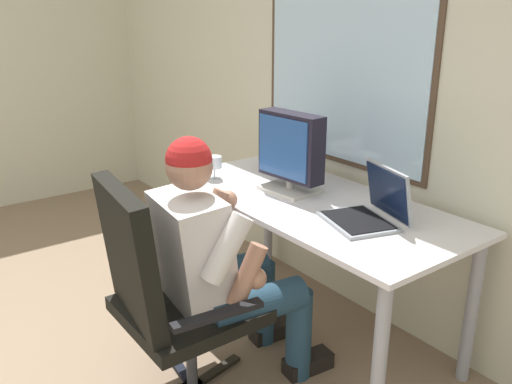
{
  "coord_description": "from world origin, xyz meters",
  "views": [
    {
      "loc": [
        2.0,
        0.5,
        1.64
      ],
      "look_at": [
        0.2,
        1.85,
        0.87
      ],
      "focal_mm": 37.39,
      "sensor_mm": 36.0,
      "label": 1
    }
  ],
  "objects_px": {
    "laptop": "(371,208)",
    "wine_glass": "(214,164)",
    "office_chair": "(161,288)",
    "crt_monitor": "(290,149)",
    "desk": "(311,218)",
    "person_seated": "(221,260)",
    "desk_speaker": "(268,155)"
  },
  "relations": [
    {
      "from": "desk",
      "to": "laptop",
      "type": "height_order",
      "value": "laptop"
    },
    {
      "from": "person_seated",
      "to": "desk",
      "type": "bearing_deg",
      "value": 96.39
    },
    {
      "from": "office_chair",
      "to": "person_seated",
      "type": "bearing_deg",
      "value": 84.07
    },
    {
      "from": "office_chair",
      "to": "desk_speaker",
      "type": "bearing_deg",
      "value": 120.4
    },
    {
      "from": "office_chair",
      "to": "crt_monitor",
      "type": "height_order",
      "value": "crt_monitor"
    },
    {
      "from": "person_seated",
      "to": "wine_glass",
      "type": "bearing_deg",
      "value": 149.48
    },
    {
      "from": "desk",
      "to": "desk_speaker",
      "type": "xyz_separation_m",
      "value": [
        -0.57,
        0.17,
        0.18
      ]
    },
    {
      "from": "person_seated",
      "to": "desk_speaker",
      "type": "height_order",
      "value": "person_seated"
    },
    {
      "from": "wine_glass",
      "to": "office_chair",
      "type": "bearing_deg",
      "value": -47.04
    },
    {
      "from": "crt_monitor",
      "to": "laptop",
      "type": "distance_m",
      "value": 0.56
    },
    {
      "from": "office_chair",
      "to": "laptop",
      "type": "height_order",
      "value": "office_chair"
    },
    {
      "from": "office_chair",
      "to": "laptop",
      "type": "bearing_deg",
      "value": 68.61
    },
    {
      "from": "office_chair",
      "to": "person_seated",
      "type": "height_order",
      "value": "person_seated"
    },
    {
      "from": "desk",
      "to": "laptop",
      "type": "relative_size",
      "value": 4.12
    },
    {
      "from": "desk",
      "to": "office_chair",
      "type": "height_order",
      "value": "office_chair"
    },
    {
      "from": "office_chair",
      "to": "wine_glass",
      "type": "xyz_separation_m",
      "value": [
        -0.61,
        0.65,
        0.28
      ]
    },
    {
      "from": "laptop",
      "to": "wine_glass",
      "type": "bearing_deg",
      "value": -167.2
    },
    {
      "from": "desk",
      "to": "person_seated",
      "type": "relative_size",
      "value": 1.38
    },
    {
      "from": "person_seated",
      "to": "desk_speaker",
      "type": "xyz_separation_m",
      "value": [
        -0.63,
        0.75,
        0.22
      ]
    },
    {
      "from": "desk",
      "to": "laptop",
      "type": "xyz_separation_m",
      "value": [
        0.38,
        0.01,
        0.17
      ]
    },
    {
      "from": "wine_glass",
      "to": "desk_speaker",
      "type": "bearing_deg",
      "value": 89.1
    },
    {
      "from": "office_chair",
      "to": "person_seated",
      "type": "xyz_separation_m",
      "value": [
        0.03,
        0.28,
        0.05
      ]
    },
    {
      "from": "desk",
      "to": "person_seated",
      "type": "bearing_deg",
      "value": -83.61
    },
    {
      "from": "desk_speaker",
      "to": "person_seated",
      "type": "bearing_deg",
      "value": -49.88
    },
    {
      "from": "person_seated",
      "to": "wine_glass",
      "type": "relative_size",
      "value": 9.17
    },
    {
      "from": "office_chair",
      "to": "crt_monitor",
      "type": "distance_m",
      "value": 0.97
    },
    {
      "from": "desk",
      "to": "crt_monitor",
      "type": "height_order",
      "value": "crt_monitor"
    },
    {
      "from": "crt_monitor",
      "to": "laptop",
      "type": "relative_size",
      "value": 1.04
    },
    {
      "from": "office_chair",
      "to": "laptop",
      "type": "distance_m",
      "value": 0.97
    },
    {
      "from": "desk_speaker",
      "to": "crt_monitor",
      "type": "bearing_deg",
      "value": -23.22
    },
    {
      "from": "person_seated",
      "to": "desk_speaker",
      "type": "relative_size",
      "value": 7.69
    },
    {
      "from": "desk",
      "to": "wine_glass",
      "type": "height_order",
      "value": "wine_glass"
    }
  ]
}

